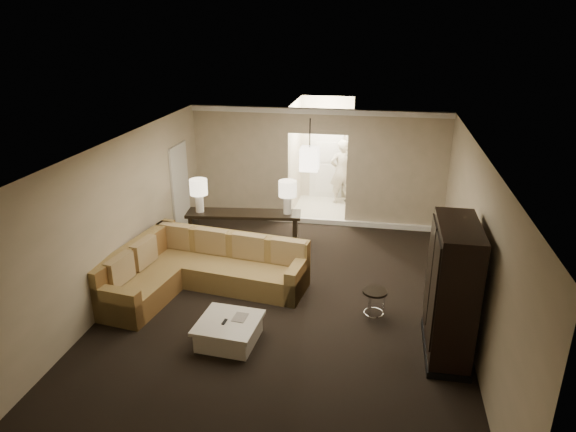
% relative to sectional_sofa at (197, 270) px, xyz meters
% --- Properties ---
extents(ground, '(8.00, 8.00, 0.00)m').
position_rel_sectional_sofa_xyz_m(ground, '(1.72, -0.32, -0.37)').
color(ground, black).
rests_on(ground, ground).
extents(wall_back, '(6.00, 0.04, 2.80)m').
position_rel_sectional_sofa_xyz_m(wall_back, '(1.72, 3.68, 1.03)').
color(wall_back, beige).
rests_on(wall_back, ground).
extents(wall_front, '(6.00, 0.04, 2.80)m').
position_rel_sectional_sofa_xyz_m(wall_front, '(1.72, -4.32, 1.03)').
color(wall_front, beige).
rests_on(wall_front, ground).
extents(wall_left, '(0.04, 8.00, 2.80)m').
position_rel_sectional_sofa_xyz_m(wall_left, '(-1.28, -0.32, 1.03)').
color(wall_left, beige).
rests_on(wall_left, ground).
extents(wall_right, '(0.04, 8.00, 2.80)m').
position_rel_sectional_sofa_xyz_m(wall_right, '(4.72, -0.32, 1.03)').
color(wall_right, beige).
rests_on(wall_right, ground).
extents(ceiling, '(6.00, 8.00, 0.02)m').
position_rel_sectional_sofa_xyz_m(ceiling, '(1.72, -0.32, 2.43)').
color(ceiling, silver).
rests_on(ceiling, wall_back).
extents(crown_molding, '(6.00, 0.10, 0.12)m').
position_rel_sectional_sofa_xyz_m(crown_molding, '(1.72, 3.63, 2.36)').
color(crown_molding, white).
rests_on(crown_molding, wall_back).
extents(baseboard, '(6.00, 0.10, 0.12)m').
position_rel_sectional_sofa_xyz_m(baseboard, '(1.72, 3.63, -0.31)').
color(baseboard, white).
rests_on(baseboard, ground).
extents(side_door, '(0.05, 0.90, 2.10)m').
position_rel_sectional_sofa_xyz_m(side_door, '(-1.25, 2.48, 0.68)').
color(side_door, white).
rests_on(side_door, ground).
extents(foyer, '(1.44, 2.02, 2.80)m').
position_rel_sectional_sofa_xyz_m(foyer, '(1.72, 5.03, 0.93)').
color(foyer, silver).
rests_on(foyer, ground).
extents(sectional_sofa, '(3.42, 2.60, 0.94)m').
position_rel_sectional_sofa_xyz_m(sectional_sofa, '(0.00, 0.00, 0.00)').
color(sectional_sofa, brown).
rests_on(sectional_sofa, ground).
extents(coffee_table, '(0.99, 0.99, 0.39)m').
position_rel_sectional_sofa_xyz_m(coffee_table, '(1.05, -1.52, -0.18)').
color(coffee_table, silver).
rests_on(coffee_table, ground).
extents(console_table, '(2.43, 0.83, 0.92)m').
position_rel_sectional_sofa_xyz_m(console_table, '(0.44, 1.68, 0.17)').
color(console_table, black).
rests_on(console_table, ground).
extents(armoire, '(0.61, 1.43, 2.06)m').
position_rel_sectional_sofa_xyz_m(armoire, '(4.31, -1.15, 0.61)').
color(armoire, black).
rests_on(armoire, ground).
extents(drink_table, '(0.41, 0.41, 0.51)m').
position_rel_sectional_sofa_xyz_m(drink_table, '(3.24, -0.41, -0.01)').
color(drink_table, black).
rests_on(drink_table, ground).
extents(table_lamp_left, '(0.37, 0.37, 0.70)m').
position_rel_sectional_sofa_xyz_m(table_lamp_left, '(-0.47, 1.57, 1.01)').
color(table_lamp_left, white).
rests_on(table_lamp_left, console_table).
extents(table_lamp_right, '(0.37, 0.37, 0.70)m').
position_rel_sectional_sofa_xyz_m(table_lamp_right, '(1.36, 1.80, 1.01)').
color(table_lamp_right, white).
rests_on(table_lamp_right, console_table).
extents(pendant_light, '(0.38, 0.38, 1.09)m').
position_rel_sectional_sofa_xyz_m(pendant_light, '(1.72, 2.38, 1.58)').
color(pendant_light, black).
rests_on(pendant_light, ceiling).
extents(person, '(0.83, 0.72, 1.93)m').
position_rel_sectional_sofa_xyz_m(person, '(2.17, 5.28, 0.59)').
color(person, beige).
rests_on(person, ground).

